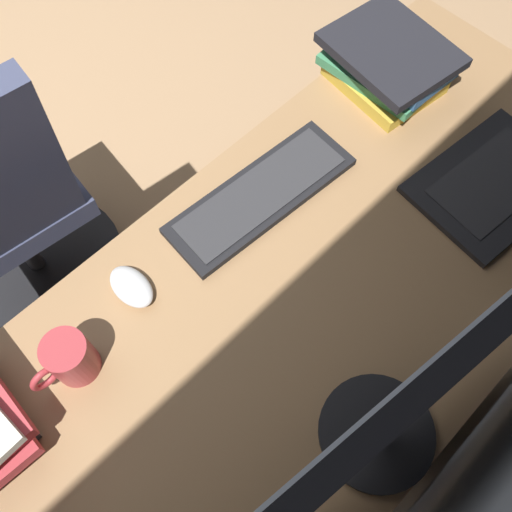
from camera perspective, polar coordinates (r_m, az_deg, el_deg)
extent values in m
cube|color=#936D47|center=(1.09, 1.88, -7.21)|extent=(1.82, 0.72, 0.03)
cylinder|color=silver|center=(1.86, 13.66, 13.27)|extent=(0.05, 0.05, 0.70)
cube|color=#936D47|center=(1.47, 6.09, -9.11)|extent=(0.40, 0.50, 0.69)
cube|color=silver|center=(1.52, -0.97, -2.67)|extent=(0.37, 0.01, 0.61)
cylinder|color=black|center=(1.04, 12.01, -16.93)|extent=(0.20, 0.20, 0.01)
cylinder|color=black|center=(0.98, 12.64, -16.38)|extent=(0.04, 0.04, 0.10)
cube|color=black|center=(0.78, 15.78, -13.55)|extent=(0.57, 0.09, 0.32)
cube|color=#B2BCCC|center=(0.78, 14.72, -12.86)|extent=(0.52, 0.07, 0.28)
cube|color=black|center=(1.30, 22.66, 6.77)|extent=(0.35, 0.27, 0.01)
cube|color=#262628|center=(1.30, 22.79, 6.97)|extent=(0.28, 0.18, 0.00)
cube|color=black|center=(1.19, 0.48, 6.11)|extent=(0.43, 0.17, 0.02)
cube|color=#2D2D30|center=(1.18, 0.49, 6.39)|extent=(0.38, 0.14, 0.00)
ellipsoid|color=silver|center=(1.11, -12.40, -3.02)|extent=(0.06, 0.10, 0.03)
cube|color=gold|center=(1.41, 12.76, 17.04)|extent=(0.21, 0.25, 0.03)
cube|color=#3D8456|center=(1.39, 12.65, 18.06)|extent=(0.19, 0.26, 0.02)
cube|color=#38669E|center=(1.38, 13.46, 19.07)|extent=(0.17, 0.28, 0.03)
cube|color=black|center=(1.35, 13.44, 19.50)|extent=(0.25, 0.29, 0.02)
cylinder|color=#A53338|center=(1.05, -18.08, -9.68)|extent=(0.08, 0.08, 0.10)
torus|color=#A53338|center=(1.05, -20.42, -11.41)|extent=(0.06, 0.01, 0.06)
cylinder|color=black|center=(1.85, -22.93, 1.75)|extent=(0.05, 0.05, 0.37)
cylinder|color=black|center=(2.01, -20.92, -0.95)|extent=(0.56, 0.56, 0.03)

